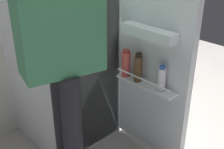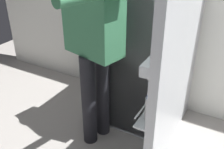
# 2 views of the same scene
# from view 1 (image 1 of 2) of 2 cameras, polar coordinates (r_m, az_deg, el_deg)

# --- Properties ---
(refrigerator) EXTENTS (0.68, 1.24, 1.68)m
(refrigerator) POSITION_cam_1_polar(r_m,az_deg,el_deg) (2.17, -8.63, 7.25)
(refrigerator) COLOR silver
(refrigerator) RESTS_ON ground_plane
(person) EXTENTS (0.56, 0.82, 1.65)m
(person) POSITION_cam_1_polar(r_m,az_deg,el_deg) (1.61, -9.67, 6.25)
(person) COLOR black
(person) RESTS_ON ground_plane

